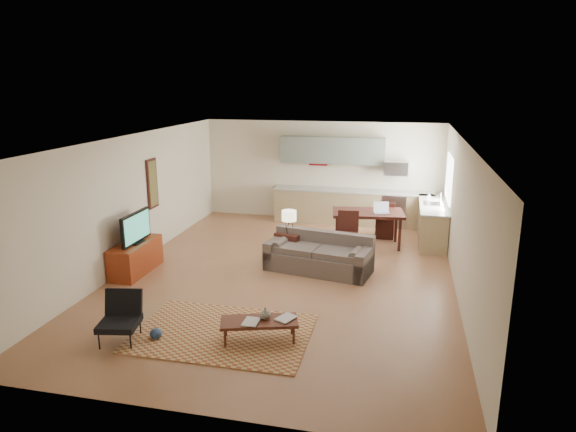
% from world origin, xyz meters
% --- Properties ---
extents(room, '(9.00, 9.00, 9.00)m').
position_xyz_m(room, '(0.00, 0.00, 1.35)').
color(room, brown).
rests_on(room, ground).
extents(kitchen_counter_back, '(4.26, 0.64, 0.92)m').
position_xyz_m(kitchen_counter_back, '(0.90, 4.18, 0.46)').
color(kitchen_counter_back, '#9E895D').
rests_on(kitchen_counter_back, ground).
extents(kitchen_counter_right, '(0.64, 2.26, 0.92)m').
position_xyz_m(kitchen_counter_right, '(2.93, 3.00, 0.46)').
color(kitchen_counter_right, '#9E895D').
rests_on(kitchen_counter_right, ground).
extents(kitchen_range, '(0.62, 0.62, 0.90)m').
position_xyz_m(kitchen_range, '(2.00, 4.18, 0.45)').
color(kitchen_range, '#A5A8AD').
rests_on(kitchen_range, ground).
extents(kitchen_microwave, '(0.62, 0.40, 0.35)m').
position_xyz_m(kitchen_microwave, '(2.00, 4.20, 1.55)').
color(kitchen_microwave, '#A5A8AD').
rests_on(kitchen_microwave, room).
extents(upper_cabinets, '(2.80, 0.34, 0.70)m').
position_xyz_m(upper_cabinets, '(0.30, 4.33, 1.95)').
color(upper_cabinets, slate).
rests_on(upper_cabinets, room).
extents(window_right, '(0.02, 1.40, 1.05)m').
position_xyz_m(window_right, '(3.23, 3.00, 1.55)').
color(window_right, white).
rests_on(window_right, room).
extents(wall_art_left, '(0.06, 0.42, 1.10)m').
position_xyz_m(wall_art_left, '(-3.21, 0.90, 1.55)').
color(wall_art_left, olive).
rests_on(wall_art_left, room).
extents(triptych, '(1.70, 0.04, 0.50)m').
position_xyz_m(triptych, '(-0.10, 4.47, 1.75)').
color(triptych, beige).
rests_on(triptych, room).
extents(rug, '(2.66, 1.84, 0.02)m').
position_xyz_m(rug, '(-0.37, -2.57, 0.01)').
color(rug, brown).
rests_on(rug, floor).
extents(sofa, '(2.34, 1.35, 0.76)m').
position_xyz_m(sofa, '(0.61, 0.40, 0.38)').
color(sofa, brown).
rests_on(sofa, floor).
extents(coffee_table, '(1.22, 0.77, 0.34)m').
position_xyz_m(coffee_table, '(0.24, -2.66, 0.17)').
color(coffee_table, '#461E12').
rests_on(coffee_table, floor).
extents(book_a, '(0.22, 0.30, 0.03)m').
position_xyz_m(book_a, '(0.03, -2.77, 0.35)').
color(book_a, maroon).
rests_on(book_a, coffee_table).
extents(book_b, '(0.47, 0.49, 0.02)m').
position_xyz_m(book_b, '(0.51, -2.49, 0.35)').
color(book_b, navy).
rests_on(book_b, coffee_table).
extents(vase, '(0.23, 0.23, 0.18)m').
position_xyz_m(vase, '(0.31, -2.60, 0.43)').
color(vase, black).
rests_on(vase, coffee_table).
extents(armchair, '(0.75, 0.75, 0.73)m').
position_xyz_m(armchair, '(-1.77, -3.14, 0.37)').
color(armchair, black).
rests_on(armchair, floor).
extents(tv_credenza, '(0.52, 1.35, 0.63)m').
position_xyz_m(tv_credenza, '(-2.97, -0.47, 0.31)').
color(tv_credenza, maroon).
rests_on(tv_credenza, floor).
extents(tv, '(0.10, 1.04, 0.63)m').
position_xyz_m(tv, '(-2.92, -0.47, 0.94)').
color(tv, black).
rests_on(tv, tv_credenza).
extents(console_table, '(0.63, 0.51, 0.63)m').
position_xyz_m(console_table, '(-0.10, 0.83, 0.32)').
color(console_table, '#331410').
rests_on(console_table, floor).
extents(table_lamp, '(0.39, 0.39, 0.51)m').
position_xyz_m(table_lamp, '(-0.10, 0.83, 0.89)').
color(table_lamp, beige).
rests_on(table_lamp, console_table).
extents(dining_table, '(1.73, 1.15, 0.82)m').
position_xyz_m(dining_table, '(1.44, 2.31, 0.41)').
color(dining_table, '#331410').
rests_on(dining_table, floor).
extents(dining_chair_near, '(0.49, 0.51, 0.97)m').
position_xyz_m(dining_chair_near, '(1.06, 1.55, 0.49)').
color(dining_chair_near, '#331410').
rests_on(dining_chair_near, floor).
extents(dining_chair_far, '(0.46, 0.48, 0.93)m').
position_xyz_m(dining_chair_far, '(1.83, 3.08, 0.46)').
color(dining_chair_far, '#331410').
rests_on(dining_chair_far, floor).
extents(laptop, '(0.40, 0.33, 0.26)m').
position_xyz_m(laptop, '(1.77, 2.20, 0.95)').
color(laptop, '#A5A8AD').
rests_on(laptop, dining_table).
extents(soap_bottle, '(0.09, 0.09, 0.19)m').
position_xyz_m(soap_bottle, '(2.83, 3.33, 1.02)').
color(soap_bottle, beige).
rests_on(soap_bottle, kitchen_counter_right).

